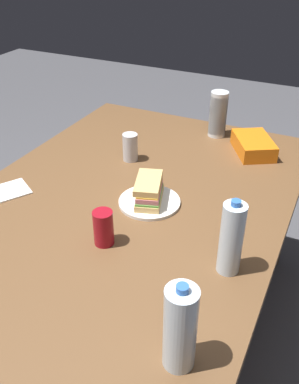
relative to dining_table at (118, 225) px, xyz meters
The scene contains 11 objects.
ground_plane 0.67m from the dining_table, ahead, with size 8.00×8.00×0.00m, color #4C4C51.
dining_table is the anchor object (origin of this frame).
paper_plate 0.15m from the dining_table, 45.91° to the right, with size 0.23×0.23×0.01m, color white.
sandwich 0.18m from the dining_table, 44.01° to the right, with size 0.20×0.15×0.08m.
soda_can_red 0.23m from the dining_table, 162.89° to the right, with size 0.07×0.07×0.12m, color maroon.
chip_bag 0.75m from the dining_table, 26.73° to the right, with size 0.23×0.15×0.07m, color orange.
water_bottle_tall 0.69m from the dining_table, 137.81° to the right, with size 0.08×0.08×0.25m.
plastic_cup_stack 0.80m from the dining_table, ahead, with size 0.08×0.08×0.22m.
water_bottle_spare 0.51m from the dining_table, 105.99° to the right, with size 0.07×0.07×0.25m.
soda_can_silver 0.41m from the dining_table, 20.40° to the left, with size 0.07×0.07×0.12m, color silver.
paper_napkin 0.45m from the dining_table, 99.06° to the left, with size 0.13×0.13×0.01m, color white.
Camera 1 is at (-1.09, -0.66, 1.63)m, focal length 39.47 mm.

